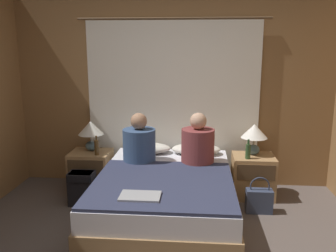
% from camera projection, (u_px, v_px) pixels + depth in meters
% --- Properties ---
extents(wall_back, '(4.15, 0.06, 2.50)m').
position_uv_depth(wall_back, '(173.00, 89.00, 4.56)').
color(wall_back, olive).
rests_on(wall_back, ground_plane).
extents(curtain_panel, '(2.38, 0.03, 2.13)m').
position_uv_depth(curtain_panel, '(173.00, 104.00, 4.54)').
color(curtain_panel, white).
rests_on(curtain_panel, ground_plane).
extents(bed, '(1.40, 1.92, 0.49)m').
position_uv_depth(bed, '(166.00, 196.00, 3.74)').
color(bed, '#99754C').
rests_on(bed, ground_plane).
extents(nightstand_left, '(0.49, 0.43, 0.51)m').
position_uv_depth(nightstand_left, '(91.00, 171.00, 4.45)').
color(nightstand_left, '#A87F51').
rests_on(nightstand_left, ground_plane).
extents(nightstand_right, '(0.49, 0.43, 0.51)m').
position_uv_depth(nightstand_right, '(253.00, 176.00, 4.29)').
color(nightstand_right, '#A87F51').
rests_on(nightstand_right, ground_plane).
extents(lamp_left, '(0.31, 0.31, 0.37)m').
position_uv_depth(lamp_left, '(91.00, 130.00, 4.41)').
color(lamp_left, slate).
rests_on(lamp_left, nightstand_left).
extents(lamp_right, '(0.31, 0.31, 0.37)m').
position_uv_depth(lamp_right, '(254.00, 134.00, 4.24)').
color(lamp_right, slate).
rests_on(lamp_right, nightstand_right).
extents(pillow_left, '(0.60, 0.33, 0.12)m').
position_uv_depth(pillow_left, '(147.00, 148.00, 4.43)').
color(pillow_left, silver).
rests_on(pillow_left, bed).
extents(pillow_right, '(0.60, 0.33, 0.12)m').
position_uv_depth(pillow_right, '(196.00, 149.00, 4.38)').
color(pillow_right, silver).
rests_on(pillow_right, bed).
extents(blanket_on_bed, '(1.34, 1.26, 0.03)m').
position_uv_depth(blanket_on_bed, '(163.00, 184.00, 3.39)').
color(blanket_on_bed, '#2D334C').
rests_on(blanket_on_bed, bed).
extents(person_left_in_bed, '(0.37, 0.37, 0.57)m').
position_uv_depth(person_left_in_bed, '(139.00, 143.00, 4.03)').
color(person_left_in_bed, '#38517A').
rests_on(person_left_in_bed, bed).
extents(person_right_in_bed, '(0.37, 0.37, 0.59)m').
position_uv_depth(person_right_in_bed, '(198.00, 144.00, 3.97)').
color(person_right_in_bed, brown).
rests_on(person_right_in_bed, bed).
extents(beer_bottle_on_left_stand, '(0.06, 0.06, 0.24)m').
position_uv_depth(beer_bottle_on_left_stand, '(97.00, 147.00, 4.26)').
color(beer_bottle_on_left_stand, '#513819').
rests_on(beer_bottle_on_left_stand, nightstand_left).
extents(beer_bottle_on_right_stand, '(0.06, 0.06, 0.23)m').
position_uv_depth(beer_bottle_on_right_stand, '(248.00, 151.00, 4.11)').
color(beer_bottle_on_right_stand, '#2D4C28').
rests_on(beer_bottle_on_right_stand, nightstand_right).
extents(laptop_on_bed, '(0.35, 0.22, 0.02)m').
position_uv_depth(laptop_on_bed, '(140.00, 196.00, 3.05)').
color(laptop_on_bed, '#9EA0A5').
rests_on(laptop_on_bed, blanket_on_bed).
extents(backpack_on_floor, '(0.29, 0.22, 0.39)m').
position_uv_depth(backpack_on_floor, '(82.00, 186.00, 4.07)').
color(backpack_on_floor, black).
rests_on(backpack_on_floor, ground_plane).
extents(handbag_on_floor, '(0.28, 0.14, 0.41)m').
position_uv_depth(handbag_on_floor, '(259.00, 200.00, 3.89)').
color(handbag_on_floor, '#333D56').
rests_on(handbag_on_floor, ground_plane).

